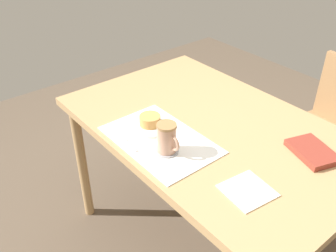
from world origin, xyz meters
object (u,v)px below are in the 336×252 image
(wooden_chair, at_px, (329,130))
(pastry_plate, at_px, (150,126))
(coffee_mug, at_px, (167,138))
(dining_table, at_px, (211,141))
(small_book, at_px, (312,152))
(pastry, at_px, (150,120))

(wooden_chair, bearing_deg, pastry_plate, 79.91)
(wooden_chair, bearing_deg, coffee_mug, 89.97)
(dining_table, xyz_separation_m, pastry_plate, (-0.15, -0.21, 0.09))
(pastry_plate, distance_m, small_book, 0.63)
(pastry_plate, bearing_deg, pastry, -90.00)
(dining_table, distance_m, pastry_plate, 0.27)
(pastry_plate, bearing_deg, small_book, 34.52)
(wooden_chair, height_order, coffee_mug, coffee_mug)
(pastry, relative_size, small_book, 0.48)
(pastry, distance_m, small_book, 0.63)
(wooden_chair, bearing_deg, pastry, 79.91)
(wooden_chair, relative_size, small_book, 4.61)
(pastry, bearing_deg, pastry_plate, 90.00)
(dining_table, bearing_deg, pastry, -125.40)
(dining_table, xyz_separation_m, pastry, (-0.15, -0.21, 0.12))
(wooden_chair, xyz_separation_m, pastry, (-0.29, -0.98, 0.32))
(dining_table, xyz_separation_m, wooden_chair, (0.14, 0.77, -0.20))
(pastry_plate, distance_m, coffee_mug, 0.19)
(pastry, xyz_separation_m, small_book, (0.52, 0.36, -0.02))
(small_book, bearing_deg, dining_table, -139.63)
(pastry, relative_size, coffee_mug, 0.75)
(coffee_mug, relative_size, small_book, 0.64)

